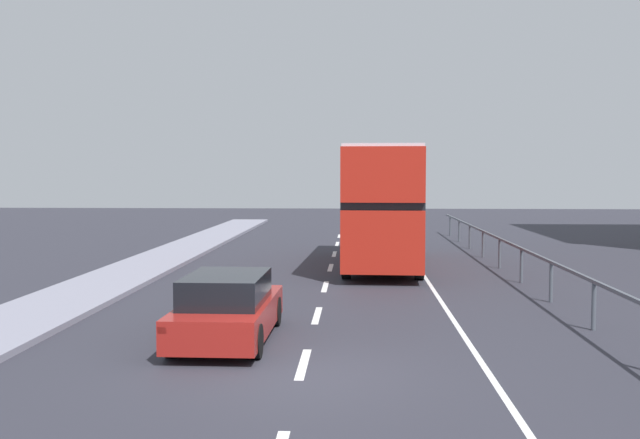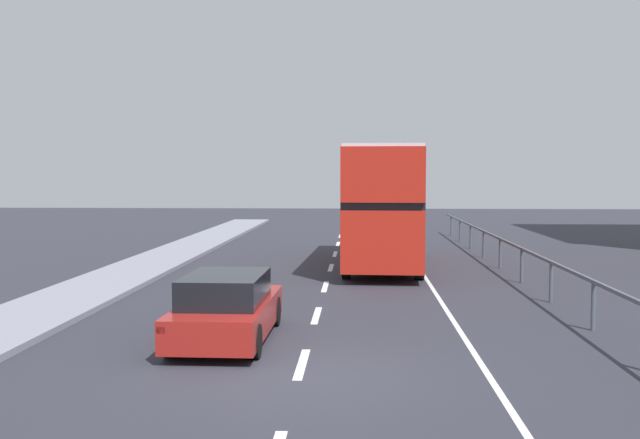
{
  "view_description": "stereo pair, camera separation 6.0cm",
  "coord_description": "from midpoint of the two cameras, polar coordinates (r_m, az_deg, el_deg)",
  "views": [
    {
      "loc": [
        0.94,
        -12.28,
        3.36
      ],
      "look_at": [
        -0.14,
        9.34,
        2.03
      ],
      "focal_mm": 41.55,
      "sensor_mm": 36.0,
      "label": 1
    },
    {
      "loc": [
        1.0,
        -12.28,
        3.36
      ],
      "look_at": [
        -0.14,
        9.34,
        2.03
      ],
      "focal_mm": 41.55,
      "sensor_mm": 36.0,
      "label": 2
    }
  ],
  "objects": [
    {
      "name": "lane_paint_markings",
      "position": [
        20.96,
        5.71,
        -5.72
      ],
      "size": [
        3.31,
        46.0,
        0.01
      ],
      "color": "silver",
      "rests_on": "ground"
    },
    {
      "name": "ground_plane",
      "position": [
        12.78,
        -1.48,
        -11.97
      ],
      "size": [
        75.65,
        120.0,
        0.1
      ],
      "primitive_type": "cube",
      "color": "#2D2D37"
    },
    {
      "name": "bridge_side_railing",
      "position": [
        22.02,
        16.33,
        -3.08
      ],
      "size": [
        0.1,
        42.0,
        1.1
      ],
      "color": "#4B515B",
      "rests_on": "ground"
    },
    {
      "name": "hatchback_car_near",
      "position": [
        15.13,
        -7.08,
        -6.81
      ],
      "size": [
        1.8,
        4.37,
        1.37
      ],
      "rotation": [
        0.0,
        0.0,
        -0.01
      ],
      "color": "maroon",
      "rests_on": "ground"
    },
    {
      "name": "double_decker_bus_red",
      "position": [
        27.06,
        5.01,
        1.24
      ],
      "size": [
        2.95,
        10.12,
        4.29
      ],
      "rotation": [
        0.0,
        0.0,
        -0.04
      ],
      "color": "red",
      "rests_on": "ground"
    }
  ]
}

